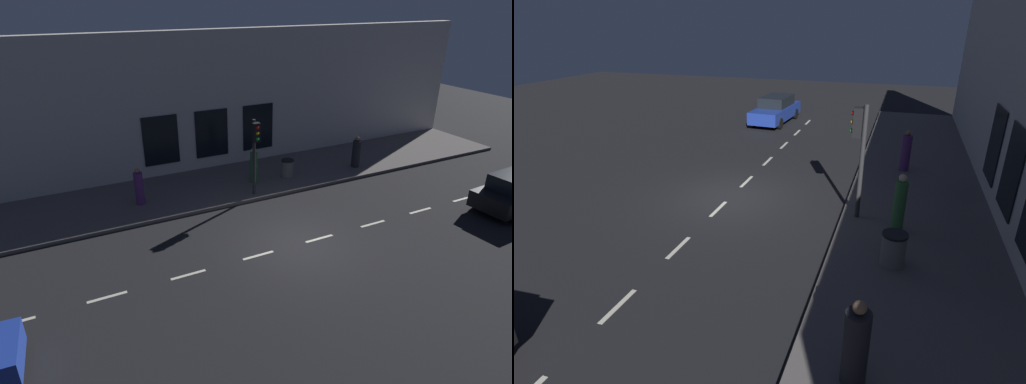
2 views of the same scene
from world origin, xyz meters
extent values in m
plane|color=black|center=(0.00, 0.00, 0.00)|extent=(60.00, 60.00, 0.00)
cube|color=#5B5654|center=(6.25, 0.00, 0.07)|extent=(4.50, 32.00, 0.15)
cube|color=beige|center=(8.80, 0.00, 3.49)|extent=(0.60, 32.00, 6.98)
cube|color=black|center=(8.47, -2.65, 1.97)|extent=(0.04, 1.75, 2.44)
cube|color=black|center=(8.47, 0.00, 1.97)|extent=(0.04, 1.75, 2.44)
cube|color=black|center=(8.47, 2.65, 1.97)|extent=(0.04, 1.75, 2.44)
cube|color=beige|center=(0.00, -11.40, 0.00)|extent=(0.12, 1.20, 0.01)
cube|color=beige|center=(0.00, -8.80, 0.00)|extent=(0.12, 1.20, 0.01)
cube|color=beige|center=(0.00, -6.20, 0.00)|extent=(0.12, 1.20, 0.01)
cube|color=beige|center=(0.00, -3.60, 0.00)|extent=(0.12, 1.20, 0.01)
cube|color=beige|center=(0.00, -1.00, 0.00)|extent=(0.12, 1.20, 0.01)
cube|color=beige|center=(0.00, 1.60, 0.00)|extent=(0.12, 1.20, 0.01)
cube|color=beige|center=(0.00, 4.20, 0.00)|extent=(0.12, 1.20, 0.01)
cube|color=beige|center=(0.00, 6.80, 0.00)|extent=(0.12, 1.20, 0.01)
cube|color=beige|center=(0.00, 9.40, 0.00)|extent=(0.12, 1.20, 0.01)
cylinder|color=#2D2D30|center=(4.46, -0.43, 1.89)|extent=(0.14, 0.14, 3.47)
cube|color=black|center=(4.26, -0.43, 3.10)|extent=(0.26, 0.32, 0.84)
sphere|color=red|center=(4.12, -0.43, 3.36)|extent=(0.15, 0.15, 0.15)
sphere|color=gold|center=(4.12, -0.43, 3.10)|extent=(0.15, 0.15, 0.15)
sphere|color=green|center=(4.12, -0.43, 2.85)|extent=(0.15, 0.15, 0.15)
cylinder|color=black|center=(-0.86, -8.71, 0.32)|extent=(0.26, 0.65, 0.64)
cylinder|color=#336B38|center=(5.66, -1.01, 0.91)|extent=(0.49, 0.49, 1.53)
sphere|color=beige|center=(5.66, -1.01, 1.79)|extent=(0.22, 0.22, 0.22)
cube|color=beige|center=(5.73, -0.93, 1.79)|extent=(0.07, 0.07, 0.06)
cylinder|color=#232328|center=(5.15, -6.74, 0.86)|extent=(0.55, 0.55, 1.41)
sphere|color=#936B4C|center=(5.15, -6.74, 1.68)|extent=(0.23, 0.23, 0.23)
cube|color=#936B4C|center=(5.19, -6.64, 1.68)|extent=(0.07, 0.06, 0.06)
cylinder|color=#5B2D70|center=(5.75, 4.43, 0.87)|extent=(0.49, 0.49, 1.44)
sphere|color=#936B4C|center=(5.75, 4.43, 1.70)|extent=(0.22, 0.22, 0.22)
cube|color=#936B4C|center=(5.66, 4.47, 1.70)|extent=(0.06, 0.07, 0.06)
cylinder|color=slate|center=(5.62, -2.85, 0.55)|extent=(0.60, 0.60, 0.80)
cylinder|color=black|center=(5.62, -2.85, 0.98)|extent=(0.63, 0.63, 0.06)
camera|label=1|loc=(-11.55, 7.46, 8.46)|focal=30.19mm
camera|label=2|loc=(5.40, -11.97, 5.78)|focal=28.35mm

